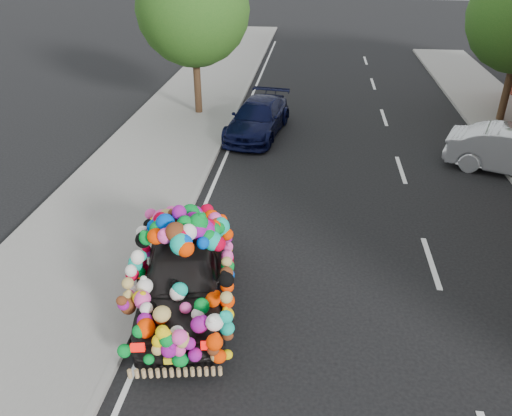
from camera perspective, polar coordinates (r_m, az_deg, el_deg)
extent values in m
plane|color=black|center=(11.61, 1.78, -5.04)|extent=(100.00, 100.00, 0.00)
cube|color=gray|center=(12.61, -18.09, -3.28)|extent=(4.00, 60.00, 0.12)
cube|color=gray|center=(11.96, -9.52, -3.97)|extent=(0.15, 60.00, 0.13)
cylinder|color=#332114|center=(20.28, -6.73, 14.23)|extent=(0.28, 0.28, 2.73)
sphere|color=#1B4E14|center=(19.77, -7.20, 21.70)|extent=(4.20, 4.20, 4.20)
cylinder|color=#332114|center=(21.51, 26.78, 12.12)|extent=(0.28, 0.28, 2.64)
imported|color=black|center=(9.87, -8.24, -7.46)|extent=(2.24, 4.23, 1.37)
cube|color=red|center=(8.36, -13.37, -15.26)|extent=(0.23, 0.09, 0.14)
cube|color=red|center=(8.22, -5.54, -15.36)|extent=(0.23, 0.09, 0.14)
cube|color=yellow|center=(8.47, -9.33, -16.84)|extent=(0.34, 0.09, 0.12)
imported|color=black|center=(18.27, 0.22, 10.25)|extent=(2.32, 4.39, 1.21)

